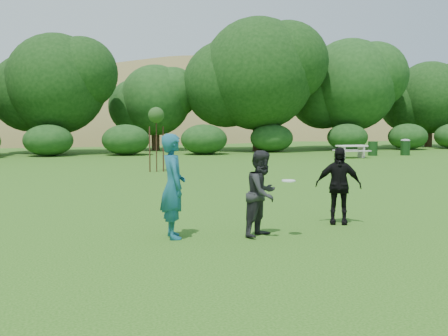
{
  "coord_description": "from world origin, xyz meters",
  "views": [
    {
      "loc": [
        -3.99,
        -10.42,
        2.33
      ],
      "look_at": [
        0.0,
        3.0,
        1.1
      ],
      "focal_mm": 45.0,
      "sensor_mm": 36.0,
      "label": 1
    }
  ],
  "objects_px": {
    "player_black": "(338,186)",
    "picnic_table": "(352,149)",
    "player_teal": "(173,186)",
    "sapling": "(156,117)",
    "trash_can_near": "(373,149)",
    "trash_can_lidded": "(405,147)",
    "player_grey": "(262,193)"
  },
  "relations": [
    {
      "from": "player_teal",
      "to": "player_black",
      "type": "distance_m",
      "value": 3.83
    },
    {
      "from": "trash_can_near",
      "to": "trash_can_lidded",
      "type": "relative_size",
      "value": 0.86
    },
    {
      "from": "player_teal",
      "to": "sapling",
      "type": "distance_m",
      "value": 14.01
    },
    {
      "from": "picnic_table",
      "to": "trash_can_lidded",
      "type": "xyz_separation_m",
      "value": [
        4.54,
        1.22,
        0.02
      ]
    },
    {
      "from": "player_teal",
      "to": "player_black",
      "type": "height_order",
      "value": "player_teal"
    },
    {
      "from": "trash_can_near",
      "to": "picnic_table",
      "type": "distance_m",
      "value": 2.76
    },
    {
      "from": "player_teal",
      "to": "picnic_table",
      "type": "relative_size",
      "value": 1.14
    },
    {
      "from": "player_teal",
      "to": "sapling",
      "type": "height_order",
      "value": "sapling"
    },
    {
      "from": "player_teal",
      "to": "trash_can_lidded",
      "type": "xyz_separation_m",
      "value": [
        19.31,
        20.54,
        -0.48
      ]
    },
    {
      "from": "player_black",
      "to": "sapling",
      "type": "bearing_deg",
      "value": 123.87
    },
    {
      "from": "player_black",
      "to": "picnic_table",
      "type": "relative_size",
      "value": 0.95
    },
    {
      "from": "player_teal",
      "to": "player_grey",
      "type": "xyz_separation_m",
      "value": [
        1.73,
        -0.33,
        -0.17
      ]
    },
    {
      "from": "trash_can_near",
      "to": "sapling",
      "type": "height_order",
      "value": "sapling"
    },
    {
      "from": "player_grey",
      "to": "player_black",
      "type": "bearing_deg",
      "value": -18.54
    },
    {
      "from": "player_grey",
      "to": "player_black",
      "type": "distance_m",
      "value": 2.21
    },
    {
      "from": "player_black",
      "to": "player_teal",
      "type": "bearing_deg",
      "value": -147.26
    },
    {
      "from": "trash_can_near",
      "to": "sapling",
      "type": "distance_m",
      "value": 16.74
    },
    {
      "from": "player_black",
      "to": "trash_can_near",
      "type": "xyz_separation_m",
      "value": [
        13.29,
        20.38,
        -0.41
      ]
    },
    {
      "from": "player_teal",
      "to": "picnic_table",
      "type": "bearing_deg",
      "value": -36.81
    },
    {
      "from": "sapling",
      "to": "player_grey",
      "type": "bearing_deg",
      "value": -91.22
    },
    {
      "from": "player_teal",
      "to": "sapling",
      "type": "xyz_separation_m",
      "value": [
        2.03,
        13.79,
        1.4
      ]
    },
    {
      "from": "player_grey",
      "to": "sapling",
      "type": "bearing_deg",
      "value": 50.07
    },
    {
      "from": "picnic_table",
      "to": "trash_can_lidded",
      "type": "relative_size",
      "value": 1.71
    },
    {
      "from": "sapling",
      "to": "trash_can_near",
      "type": "bearing_deg",
      "value": 24.97
    },
    {
      "from": "player_black",
      "to": "trash_can_near",
      "type": "distance_m",
      "value": 24.33
    },
    {
      "from": "player_black",
      "to": "trash_can_near",
      "type": "height_order",
      "value": "player_black"
    },
    {
      "from": "player_grey",
      "to": "sapling",
      "type": "xyz_separation_m",
      "value": [
        0.3,
        14.13,
        1.56
      ]
    },
    {
      "from": "player_grey",
      "to": "picnic_table",
      "type": "distance_m",
      "value": 23.59
    },
    {
      "from": "trash_can_lidded",
      "to": "picnic_table",
      "type": "bearing_deg",
      "value": -164.99
    },
    {
      "from": "trash_can_near",
      "to": "sapling",
      "type": "relative_size",
      "value": 0.32
    },
    {
      "from": "player_black",
      "to": "picnic_table",
      "type": "xyz_separation_m",
      "value": [
        10.96,
        18.89,
        -0.34
      ]
    },
    {
      "from": "player_black",
      "to": "sapling",
      "type": "xyz_separation_m",
      "value": [
        -1.78,
        13.36,
        1.56
      ]
    }
  ]
}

